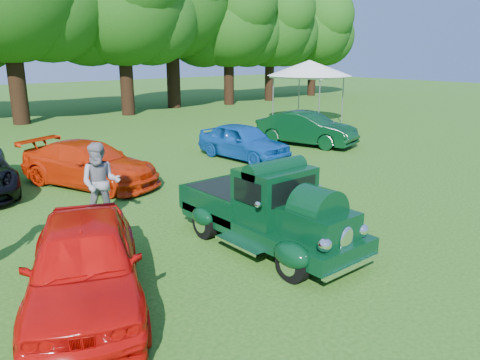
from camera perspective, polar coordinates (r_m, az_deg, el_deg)
ground at (r=9.21m, az=4.06°, el=-10.53°), size 120.00×120.00×0.00m
hero_pickup at (r=9.90m, az=3.37°, el=-3.89°), size 2.09×4.48×1.75m
red_convertible at (r=8.03m, az=-18.43°, el=-9.54°), size 3.33×4.70×1.48m
back_car_orange at (r=15.16m, az=-17.87°, el=1.86°), size 3.57×5.01×1.35m
back_car_blue at (r=18.12m, az=0.40°, el=4.75°), size 1.88×4.11×1.37m
back_car_green at (r=21.09m, az=8.08°, el=6.23°), size 2.72×4.70×1.46m
spectator_grey at (r=11.68m, az=-16.62°, el=-0.36°), size 1.21×1.14×1.97m
canopy_tent at (r=27.54m, az=8.45°, el=13.30°), size 5.74×5.74×3.58m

